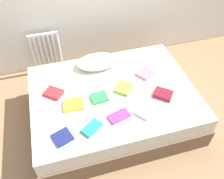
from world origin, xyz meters
name	(u,v)px	position (x,y,z in m)	size (l,w,h in m)	color
ground_plane	(113,117)	(0.00, 0.00, 0.00)	(8.00, 8.00, 0.00)	#93704C
bed	(113,105)	(0.00, 0.00, 0.25)	(2.00, 1.50, 0.50)	brown
radiator	(46,50)	(-0.72, 1.20, 0.40)	(0.44, 0.04, 0.59)	white
pillow	(97,62)	(-0.07, 0.51, 0.57)	(0.55, 0.34, 0.14)	white
textbook_lime	(124,88)	(0.14, 0.00, 0.52)	(0.21, 0.18, 0.04)	#8CC638
textbook_yellow	(74,104)	(-0.49, -0.09, 0.52)	(0.23, 0.18, 0.04)	yellow
textbook_maroon	(163,94)	(0.55, -0.23, 0.53)	(0.21, 0.16, 0.05)	maroon
textbook_white	(144,111)	(0.24, -0.41, 0.52)	(0.17, 0.17, 0.04)	white
textbook_teal	(92,128)	(-0.36, -0.46, 0.52)	(0.21, 0.12, 0.03)	teal
textbook_purple	(119,116)	(-0.05, -0.39, 0.51)	(0.23, 0.13, 0.03)	purple
textbook_pink	(145,73)	(0.49, 0.18, 0.52)	(0.22, 0.17, 0.03)	pink
textbook_navy	(63,137)	(-0.67, -0.49, 0.51)	(0.18, 0.18, 0.02)	navy
textbook_green	(99,97)	(-0.19, -0.07, 0.52)	(0.19, 0.16, 0.03)	green
textbook_red	(54,93)	(-0.69, 0.15, 0.52)	(0.21, 0.16, 0.04)	red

